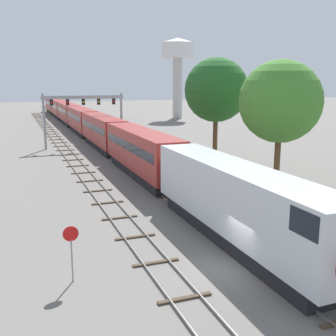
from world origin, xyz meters
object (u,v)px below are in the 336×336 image
trackside_tree_mid (216,90)px  trackside_tree_left (280,102)px  stop_sign (71,246)px  signal_gantry (84,108)px  water_tower (178,57)px  passenger_train (81,120)px

trackside_tree_mid → trackside_tree_left: bearing=-88.7°
stop_sign → trackside_tree_mid: (20.29, 24.32, 6.87)m
signal_gantry → trackside_tree_left: trackside_tree_left is taller
trackside_tree_left → stop_sign: bearing=-149.2°
signal_gantry → trackside_tree_mid: (12.54, -18.31, 2.79)m
signal_gantry → water_tower: bearing=53.0°
passenger_train → stop_sign: (-10.00, -60.03, -0.74)m
stop_sign → trackside_tree_mid: 32.41m
passenger_train → signal_gantry: bearing=-97.4°
signal_gantry → trackside_tree_left: (12.81, -30.35, 1.97)m
passenger_train → trackside_tree_left: trackside_tree_left is taller
stop_sign → passenger_train: bearing=80.5°
passenger_train → trackside_tree_left: bearing=-77.5°
passenger_train → signal_gantry: signal_gantry is taller
water_tower → stop_sign: water_tower is taller
passenger_train → water_tower: size_ratio=6.39×
signal_gantry → water_tower: (32.69, 43.40, 10.33)m
water_tower → stop_sign: bearing=-115.2°
trackside_tree_mid → passenger_train: bearing=106.1°
stop_sign → trackside_tree_left: trackside_tree_left is taller
water_tower → trackside_tree_mid: bearing=-108.1°
trackside_tree_left → trackside_tree_mid: bearing=91.3°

